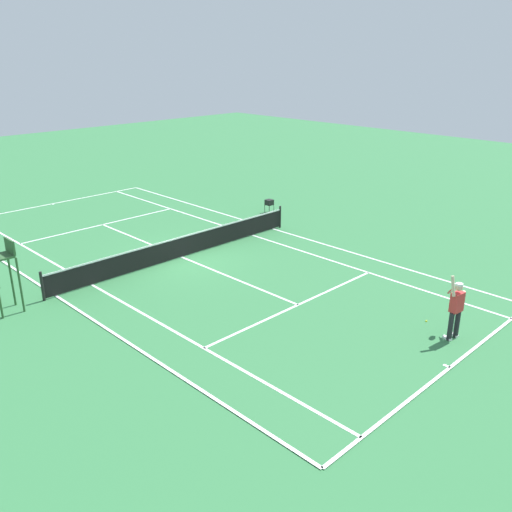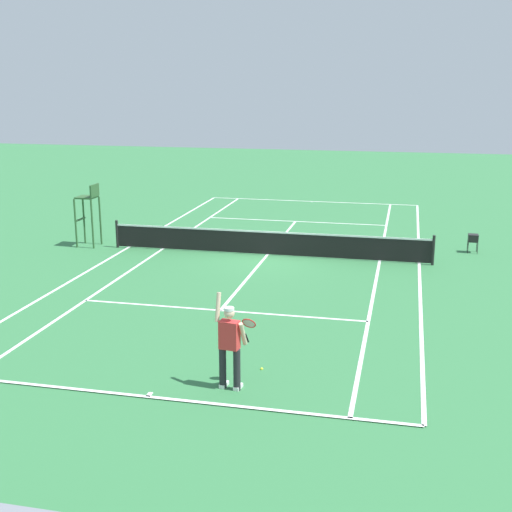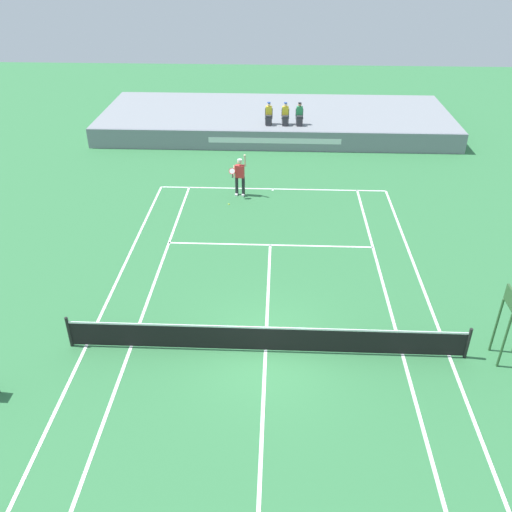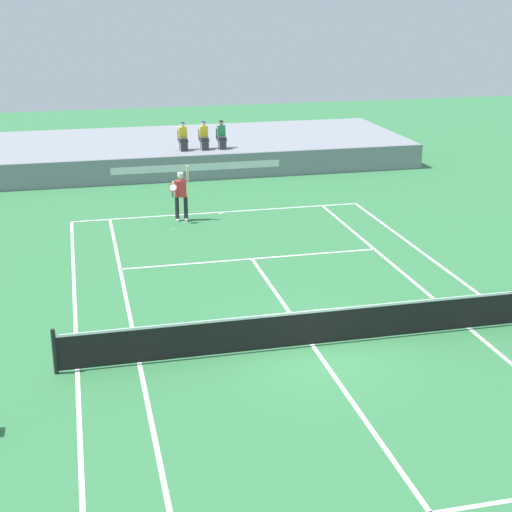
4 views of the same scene
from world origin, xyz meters
The scene contains 7 objects.
ground_plane centered at (0.00, 0.00, 0.00)m, with size 80.00×80.00×0.00m, color #337542.
court centered at (0.00, 0.00, 0.01)m, with size 11.08×23.88×0.03m.
net centered at (0.00, 0.00, 0.52)m, with size 11.98×0.10×1.07m.
tennis_player centered at (-1.55, 11.14, 0.99)m, with size 0.80×0.62×2.08m.
tennis_ball centered at (-1.99, 10.06, 0.03)m, with size 0.07×0.07×0.07m, color #D1E533.
umpire_chair centered at (7.06, 0.00, 1.56)m, with size 0.77×0.77×2.44m.
ball_hopper centered at (-7.45, -2.19, 0.57)m, with size 0.36×0.36×0.70m.
Camera 2 is at (-4.94, 23.69, 6.24)m, focal length 47.39 mm.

